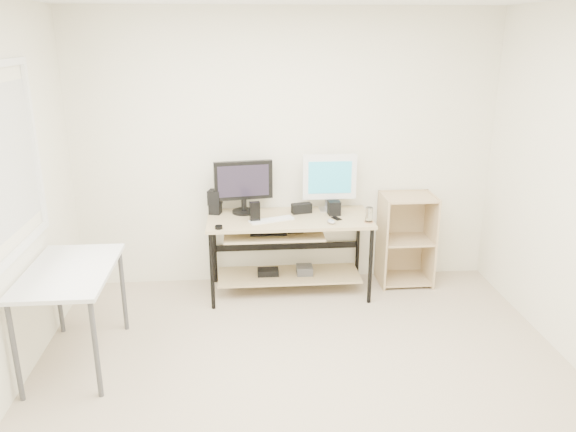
% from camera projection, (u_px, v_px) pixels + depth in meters
% --- Properties ---
extents(room, '(4.01, 4.01, 2.62)m').
position_uv_depth(room, '(289.00, 212.00, 3.43)').
color(room, '#BCAA90').
rests_on(room, ground).
extents(desk, '(1.50, 0.65, 0.75)m').
position_uv_depth(desk, '(287.00, 239.00, 5.22)').
color(desk, tan).
rests_on(desk, ground).
extents(side_table, '(0.60, 1.00, 0.75)m').
position_uv_depth(side_table, '(70.00, 280.00, 4.04)').
color(side_table, silver).
rests_on(side_table, ground).
extents(shelf_unit, '(0.50, 0.40, 0.90)m').
position_uv_depth(shelf_unit, '(405.00, 238.00, 5.49)').
color(shelf_unit, tan).
rests_on(shelf_unit, ground).
extents(black_monitor, '(0.54, 0.23, 0.50)m').
position_uv_depth(black_monitor, '(243.00, 184.00, 5.20)').
color(black_monitor, black).
rests_on(black_monitor, desk).
extents(white_imac, '(0.51, 0.16, 0.54)m').
position_uv_depth(white_imac, '(330.00, 178.00, 5.27)').
color(white_imac, silver).
rests_on(white_imac, desk).
extents(keyboard, '(0.42, 0.24, 0.01)m').
position_uv_depth(keyboard, '(272.00, 220.00, 5.06)').
color(keyboard, silver).
rests_on(keyboard, desk).
extents(mouse, '(0.09, 0.11, 0.03)m').
position_uv_depth(mouse, '(331.00, 221.00, 4.99)').
color(mouse, '#B2B2B7').
rests_on(mouse, desk).
extents(center_speaker, '(0.20, 0.12, 0.09)m').
position_uv_depth(center_speaker, '(302.00, 208.00, 5.27)').
color(center_speaker, black).
rests_on(center_speaker, desk).
extents(speaker_left, '(0.14, 0.14, 0.23)m').
position_uv_depth(speaker_left, '(215.00, 201.00, 5.22)').
color(speaker_left, black).
rests_on(speaker_left, desk).
extents(speaker_right, '(0.11, 0.11, 0.13)m').
position_uv_depth(speaker_right, '(334.00, 208.00, 5.21)').
color(speaker_right, black).
rests_on(speaker_right, desk).
extents(audio_controller, '(0.10, 0.07, 0.18)m').
position_uv_depth(audio_controller, '(255.00, 212.00, 5.01)').
color(audio_controller, black).
rests_on(audio_controller, desk).
extents(volume_puck, '(0.07, 0.07, 0.03)m').
position_uv_depth(volume_puck, '(219.00, 227.00, 4.85)').
color(volume_puck, black).
rests_on(volume_puck, desk).
extents(smartphone, '(0.09, 0.12, 0.01)m').
position_uv_depth(smartphone, '(337.00, 218.00, 5.11)').
color(smartphone, black).
rests_on(smartphone, desk).
extents(coaster, '(0.09, 0.09, 0.01)m').
position_uv_depth(coaster, '(369.00, 222.00, 5.03)').
color(coaster, '#AF784F').
rests_on(coaster, desk).
extents(drinking_glass, '(0.07, 0.07, 0.13)m').
position_uv_depth(drinking_glass, '(369.00, 214.00, 5.00)').
color(drinking_glass, white).
rests_on(drinking_glass, coaster).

